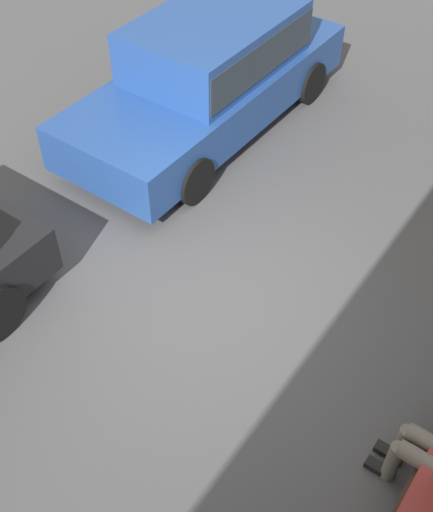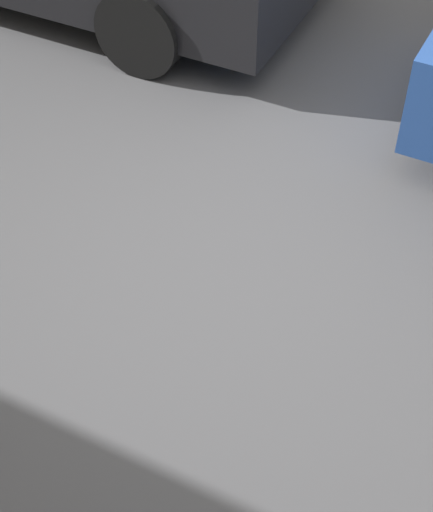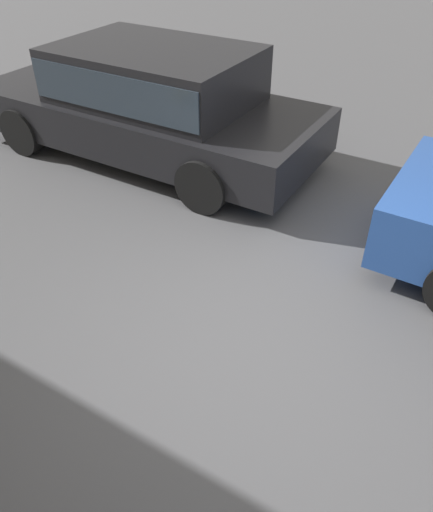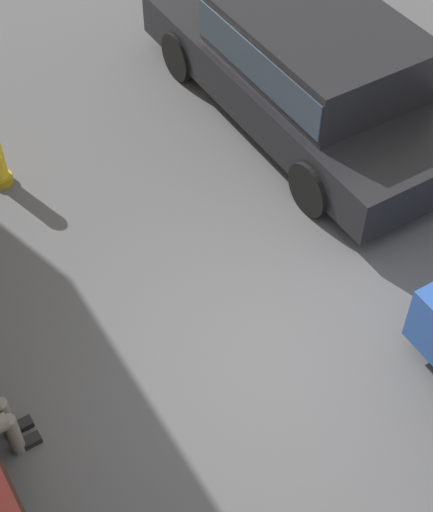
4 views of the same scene
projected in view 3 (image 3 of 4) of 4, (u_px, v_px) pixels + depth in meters
ground_plane at (267, 346)px, 4.05m from camera, size 60.00×60.00×0.00m
parked_car_mid at (150, 98)px, 6.40m from camera, size 4.65×1.99×1.42m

